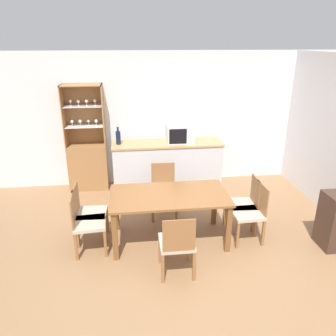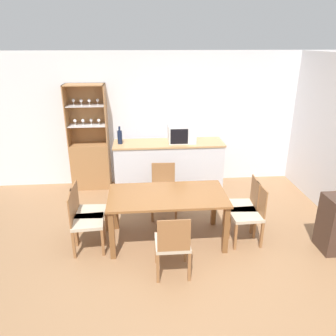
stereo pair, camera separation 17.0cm
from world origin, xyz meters
name	(u,v)px [view 1 (the left image)]	position (x,y,z in m)	size (l,w,h in m)	color
ground_plane	(185,256)	(0.00, 0.00, 0.00)	(18.00, 18.00, 0.00)	#936B47
wall_back	(164,120)	(0.00, 2.63, 1.27)	(6.80, 0.06, 2.55)	silver
kitchen_counter	(167,169)	(-0.02, 1.93, 0.51)	(1.96, 0.58, 1.02)	silver
display_cabinet	(88,159)	(-1.49, 2.42, 0.60)	(0.73, 0.37, 1.99)	#A37042
dining_table	(169,201)	(-0.16, 0.43, 0.63)	(1.64, 0.87, 0.73)	brown
dining_chair_side_left_far	(88,213)	(-1.30, 0.56, 0.44)	(0.44, 0.44, 0.85)	#C1B299
dining_chair_head_far	(164,190)	(-0.16, 1.19, 0.44)	(0.44, 0.44, 0.85)	#C1B299
dining_chair_side_right_near	(250,213)	(0.98, 0.30, 0.44)	(0.43, 0.43, 0.85)	#C1B299
dining_chair_side_left_near	(86,223)	(-1.30, 0.30, 0.44)	(0.44, 0.44, 0.85)	#C1B299
dining_chair_head_near	(177,244)	(-0.16, -0.32, 0.44)	(0.42, 0.42, 0.85)	#C1B299
dining_chair_side_right_far	(244,204)	(0.98, 0.56, 0.44)	(0.44, 0.44, 0.85)	#C1B299
microwave	(180,133)	(0.22, 1.96, 1.17)	(0.48, 0.40, 0.30)	silver
wine_bottle	(118,137)	(-0.87, 1.93, 1.15)	(0.08, 0.08, 0.31)	#141E38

